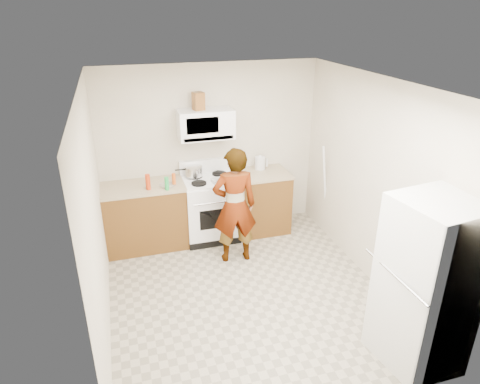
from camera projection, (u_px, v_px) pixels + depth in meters
name	position (u px, v px, depth m)	size (l,w,h in m)	color
floor	(247.00, 293.00, 5.20)	(3.60, 3.60, 0.00)	gray
back_wall	(211.00, 150.00, 6.26)	(3.20, 0.02, 2.50)	beige
right_wall	(374.00, 184.00, 5.11)	(0.02, 3.60, 2.50)	beige
cabinet_left	(145.00, 217.00, 6.05)	(1.12, 0.62, 0.90)	brown
counter_left	(142.00, 187.00, 5.86)	(1.14, 0.64, 0.04)	tan
cabinet_right	(260.00, 202.00, 6.50)	(0.80, 0.62, 0.90)	brown
counter_right	(261.00, 174.00, 6.31)	(0.82, 0.64, 0.04)	tan
gas_range	(210.00, 207.00, 6.28)	(0.76, 0.65, 1.13)	white
microwave	(206.00, 124.00, 5.90)	(0.76, 0.38, 0.40)	white
person	(235.00, 206.00, 5.58)	(0.58, 0.38, 1.60)	tan
fridge	(426.00, 284.00, 3.94)	(0.70, 0.70, 1.70)	silver
kettle	(260.00, 163.00, 6.41)	(0.16, 0.16, 0.19)	silver
jug	(198.00, 101.00, 5.75)	(0.14, 0.14, 0.24)	brown
saucepan	(194.00, 171.00, 6.12)	(0.24, 0.24, 0.13)	silver
tray	(221.00, 180.00, 5.99)	(0.25, 0.16, 0.05)	silver
bottle_spray	(148.00, 182.00, 5.70)	(0.06, 0.06, 0.21)	#B8300D
bottle_hot_sauce	(174.00, 179.00, 5.87)	(0.05, 0.05, 0.16)	#CB5216
bottle_green_cap	(167.00, 184.00, 5.69)	(0.06, 0.06, 0.18)	green
pot_lid	(167.00, 185.00, 5.87)	(0.23, 0.23, 0.01)	silver
broom	(325.00, 189.00, 6.35)	(0.03, 0.03, 1.40)	silver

